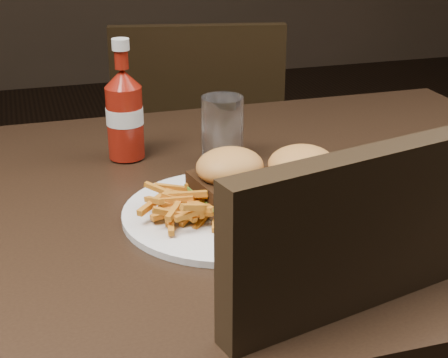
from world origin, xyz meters
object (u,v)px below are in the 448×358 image
object	(u,v)px
plate	(226,213)
tumbler	(222,129)
chair_far	(197,178)
dining_table	(212,206)
ketchup_bottle	(125,123)

from	to	relation	value
plate	tumbler	xyz separation A→B (m)	(0.05, 0.19, 0.05)
chair_far	tumbler	size ratio (longest dim) A/B	4.04
tumbler	chair_far	bearing A→B (deg)	78.98
plate	chair_far	bearing A→B (deg)	78.03
dining_table	plate	distance (m)	0.08
dining_table	tumbler	xyz separation A→B (m)	(0.05, 0.11, 0.08)
tumbler	plate	bearing A→B (deg)	-105.34
plate	ketchup_bottle	world-z (taller)	ketchup_bottle
dining_table	plate	xyz separation A→B (m)	(-0.00, -0.08, 0.03)
chair_far	plate	bearing A→B (deg)	90.21
plate	ketchup_bottle	distance (m)	0.27
chair_far	plate	size ratio (longest dim) A/B	1.51
ketchup_bottle	tumbler	distance (m)	0.15
dining_table	chair_far	xyz separation A→B (m)	(0.18, 0.80, -0.30)
chair_far	ketchup_bottle	size ratio (longest dim) A/B	3.60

